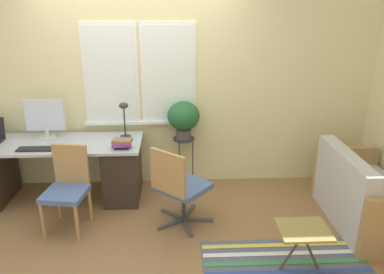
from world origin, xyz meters
name	(u,v)px	position (x,y,z in m)	size (l,w,h in m)	color
ground_plane	(139,211)	(0.00, 0.00, 0.00)	(14.00, 14.00, 0.00)	olive
wall_back_with_window	(139,81)	(0.00, 0.81, 1.35)	(9.00, 0.12, 2.70)	beige
desk	(57,169)	(-0.99, 0.36, 0.39)	(2.04, 0.73, 0.72)	#B2B7BC
monitor	(45,118)	(-1.11, 0.55, 0.97)	(0.47, 0.21, 0.47)	silver
keyboard	(35,149)	(-1.12, 0.15, 0.73)	(0.39, 0.14, 0.02)	black
mouse	(60,148)	(-0.85, 0.15, 0.74)	(0.04, 0.06, 0.03)	silver
desk_lamp	(124,112)	(-0.17, 0.53, 1.03)	(0.13, 0.13, 0.43)	#2D2D33
book_stack	(122,143)	(-0.16, 0.15, 0.78)	(0.24, 0.17, 0.11)	black
desk_chair_wooden	(67,186)	(-0.70, -0.24, 0.46)	(0.47, 0.48, 0.87)	#B2844C
office_chair_swivel	(179,186)	(0.47, -0.28, 0.46)	(0.67, 0.67, 0.89)	#47474C
couch_loveseat	(364,198)	(2.45, -0.32, 0.28)	(0.74, 1.32, 0.81)	beige
plant_stand	(184,144)	(0.54, 0.62, 0.58)	(0.27, 0.27, 0.66)	#333338
potted_plant	(184,117)	(0.54, 0.62, 0.94)	(0.40, 0.40, 0.47)	#514C47
floor_rug_striped	(285,263)	(1.44, -0.97, 0.00)	(1.54, 0.72, 0.01)	#565B6B
folding_stool	(303,232)	(1.54, -1.06, 0.39)	(0.44, 0.37, 0.43)	olive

